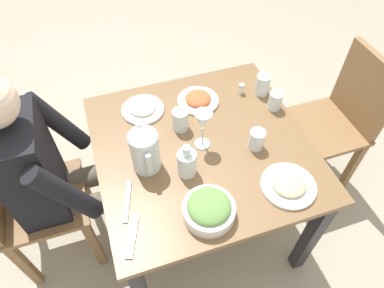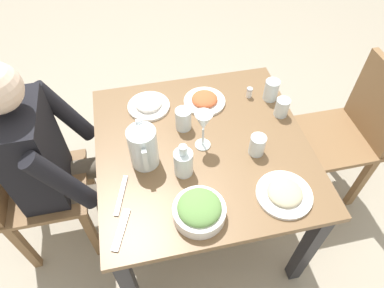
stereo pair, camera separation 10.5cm
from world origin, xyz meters
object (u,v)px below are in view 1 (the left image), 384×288
at_px(water_pitcher, 145,151).
at_px(wine_glass, 203,124).
at_px(salt_shaker, 241,89).
at_px(salad_bowl, 209,209).
at_px(plate_beans, 289,185).
at_px(water_glass_far_right, 257,140).
at_px(dining_table, 202,159).
at_px(oil_carafe, 187,164).
at_px(plate_rice_curry, 198,99).
at_px(chair_far, 338,118).
at_px(diner_near, 57,171).
at_px(water_glass_center, 263,85).
at_px(chair_near, 21,201).
at_px(water_glass_near_right, 275,101).
at_px(water_glass_far_left, 180,120).
at_px(plate_yoghurt, 143,108).

height_order(water_pitcher, wine_glass, wine_glass).
bearing_deg(salt_shaker, salad_bowl, -33.48).
distance_m(water_pitcher, plate_beans, 0.60).
bearing_deg(water_glass_far_right, dining_table, -111.84).
bearing_deg(salad_bowl, oil_carafe, -175.45).
distance_m(plate_beans, plate_rice_curry, 0.62).
xyz_separation_m(dining_table, chair_far, (-0.09, 0.85, -0.09)).
bearing_deg(water_glass_far_right, diner_near, -102.28).
height_order(water_glass_center, salt_shaker, water_glass_center).
bearing_deg(salt_shaker, dining_table, -48.99).
relative_size(chair_near, salt_shaker, 16.56).
xyz_separation_m(water_glass_far_right, salt_shaker, (-0.35, 0.08, -0.02)).
bearing_deg(water_glass_near_right, water_pitcher, -77.67).
bearing_deg(salt_shaker, water_glass_far_right, -13.36).
height_order(water_glass_far_left, wine_glass, wine_glass).
height_order(plate_rice_curry, water_glass_far_left, water_glass_far_left).
distance_m(dining_table, water_glass_far_left, 0.22).
distance_m(plate_yoghurt, water_glass_near_right, 0.64).
height_order(chair_near, water_glass_far_left, chair_near).
relative_size(plate_rice_curry, oil_carafe, 1.26).
relative_size(water_glass_far_left, salt_shaker, 1.98).
distance_m(dining_table, water_glass_near_right, 0.45).
relative_size(salad_bowl, plate_yoghurt, 0.98).
bearing_deg(water_glass_far_right, oil_carafe, -83.94).
xyz_separation_m(dining_table, plate_rice_curry, (-0.27, 0.07, 0.13)).
bearing_deg(plate_beans, water_glass_far_right, -171.23).
bearing_deg(water_glass_far_right, salt_shaker, 166.64).
distance_m(plate_rice_curry, wine_glass, 0.31).
xyz_separation_m(plate_yoghurt, water_glass_far_right, (0.38, 0.42, 0.03)).
bearing_deg(oil_carafe, plate_beans, 61.49).
distance_m(water_pitcher, salad_bowl, 0.35).
bearing_deg(plate_yoghurt, water_glass_center, 83.93).
height_order(water_glass_near_right, wine_glass, wine_glass).
relative_size(water_pitcher, wine_glass, 0.97).
bearing_deg(wine_glass, water_glass_center, 120.02).
distance_m(chair_far, diner_near, 1.50).
height_order(salad_bowl, water_glass_far_right, water_glass_far_right).
bearing_deg(plate_beans, water_pitcher, -118.94).
bearing_deg(dining_table, water_pitcher, -81.98).
distance_m(chair_far, plate_yoghurt, 1.09).
relative_size(plate_beans, salt_shaker, 4.17).
height_order(plate_beans, wine_glass, wine_glass).
relative_size(water_glass_center, oil_carafe, 0.66).
height_order(chair_near, plate_rice_curry, chair_near).
bearing_deg(chair_far, chair_near, -90.17).
bearing_deg(water_glass_center, oil_carafe, -55.52).
bearing_deg(diner_near, plate_yoghurt, 113.85).
bearing_deg(diner_near, wine_glass, 80.72).
bearing_deg(water_pitcher, water_glass_center, 111.88).
height_order(dining_table, wine_glass, wine_glass).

